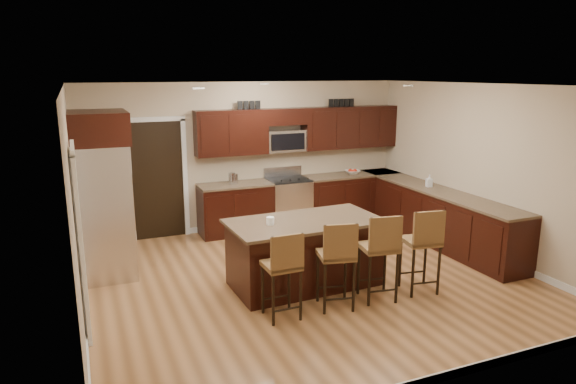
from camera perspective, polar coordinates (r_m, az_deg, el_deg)
name	(u,v)px	position (r m, az deg, el deg)	size (l,w,h in m)	color
floor	(310,279)	(7.41, 2.46, -9.59)	(6.00, 6.00, 0.00)	#A36F40
ceiling	(312,85)	(6.83, 2.69, 11.77)	(6.00, 6.00, 0.00)	silver
wall_back	(248,156)	(9.52, -4.48, 3.98)	(6.00, 6.00, 0.00)	tan
wall_left	(74,208)	(6.37, -22.70, -1.65)	(5.50, 5.50, 0.00)	tan
wall_right	(483,170)	(8.69, 20.81, 2.27)	(5.50, 5.50, 0.00)	tan
base_cabinets	(372,209)	(9.34, 9.34, -1.92)	(4.02, 3.96, 0.92)	black
upper_cabinets	(303,128)	(9.67, 1.70, 7.09)	(4.00, 0.33, 0.80)	black
range	(288,202)	(9.65, 0.00, -1.17)	(0.76, 0.64, 1.11)	silver
microwave	(285,141)	(9.57, -0.35, 5.71)	(0.76, 0.31, 0.40)	silver
doorway	(158,180)	(9.19, -14.24, 1.25)	(0.85, 0.03, 2.06)	black
pantry_door	(79,243)	(6.17, -22.22, -5.27)	(0.03, 0.80, 2.04)	white
letter_decor	(296,104)	(9.58, 0.92, 9.77)	(2.20, 0.03, 0.15)	black
island	(305,255)	(7.08, 1.87, -6.97)	(2.10, 1.15, 0.92)	black
stool_left	(283,266)	(6.02, -0.51, -8.17)	(0.41, 0.41, 1.08)	brown
stool_mid	(337,255)	(6.29, 5.51, -6.99)	(0.50, 0.50, 1.13)	brown
stool_right	(381,247)	(6.58, 10.26, -6.08)	(0.49, 0.49, 1.15)	brown
refrigerator	(103,193)	(7.67, -19.84, -0.15)	(0.79, 1.01, 2.35)	silver
floor_mat	(299,235)	(9.28, 1.26, -4.77)	(1.02, 0.68, 0.01)	brown
fruit_bowl	(353,172)	(10.14, 7.18, 2.22)	(0.29, 0.29, 0.07)	silver
soap_bottle	(429,181)	(9.24, 15.42, 1.22)	(0.10, 0.10, 0.21)	#B2B2B2
canister_tall	(232,178)	(9.18, -6.26, 1.52)	(0.12, 0.12, 0.20)	silver
canister_short	(235,179)	(9.19, -5.92, 1.46)	(0.11, 0.11, 0.18)	silver
island_jar	(270,221)	(6.72, -1.99, -3.21)	(0.10, 0.10, 0.10)	white
stool_extra	(423,241)	(6.94, 14.80, -5.29)	(0.49, 0.49, 1.15)	brown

